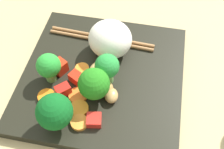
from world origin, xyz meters
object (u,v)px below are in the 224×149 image
(broccoli_floret_0, at_px, (49,66))
(chopstick_pair, at_px, (102,39))
(square_plate, at_px, (103,77))
(carrot_slice_1, at_px, (82,70))
(rice_mound, at_px, (113,40))

(broccoli_floret_0, height_order, chopstick_pair, broccoli_floret_0)
(square_plate, height_order, broccoli_floret_0, broccoli_floret_0)
(broccoli_floret_0, bearing_deg, chopstick_pair, 61.24)
(square_plate, relative_size, carrot_slice_1, 11.11)
(rice_mound, distance_m, carrot_slice_1, 0.08)
(square_plate, height_order, chopstick_pair, chopstick_pair)
(chopstick_pair, bearing_deg, rice_mound, 139.66)
(square_plate, relative_size, broccoli_floret_0, 4.95)
(square_plate, bearing_deg, chopstick_pair, 106.22)
(broccoli_floret_0, xyz_separation_m, carrot_slice_1, (0.04, 0.03, -0.03))
(square_plate, distance_m, chopstick_pair, 0.08)
(broccoli_floret_0, bearing_deg, carrot_slice_1, 30.59)
(chopstick_pair, bearing_deg, square_plate, 106.62)
(broccoli_floret_0, relative_size, chopstick_pair, 0.27)
(carrot_slice_1, bearing_deg, broccoli_floret_0, -149.41)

